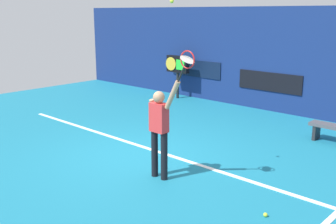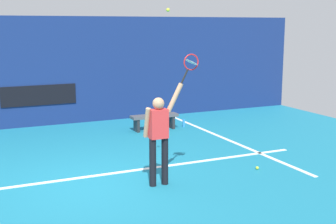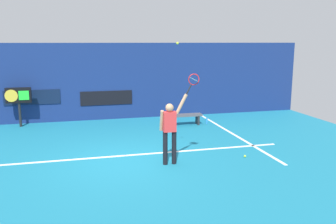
# 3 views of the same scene
# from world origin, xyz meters

# --- Properties ---
(ground_plane) EXTENTS (18.00, 18.00, 0.00)m
(ground_plane) POSITION_xyz_m (0.00, 0.00, 0.00)
(ground_plane) COLOR teal
(back_wall) EXTENTS (18.00, 0.20, 3.27)m
(back_wall) POSITION_xyz_m (0.00, 5.78, 1.64)
(back_wall) COLOR navy
(back_wall) RESTS_ON ground_plane
(sponsor_banner_center) EXTENTS (2.20, 0.03, 0.60)m
(sponsor_banner_center) POSITION_xyz_m (0.00, 5.66, 0.94)
(sponsor_banner_center) COLOR black
(court_baseline) EXTENTS (10.00, 0.10, 0.01)m
(court_baseline) POSITION_xyz_m (0.00, 0.42, 0.01)
(court_baseline) COLOR white
(court_baseline) RESTS_ON ground_plane
(court_sideline) EXTENTS (0.10, 7.00, 0.01)m
(court_sideline) POSITION_xyz_m (4.23, 2.00, 0.01)
(court_sideline) COLOR white
(court_sideline) RESTS_ON ground_plane
(tennis_player) EXTENTS (0.75, 0.31, 1.95)m
(tennis_player) POSITION_xyz_m (1.19, -0.59, 1.01)
(tennis_player) COLOR black
(tennis_player) RESTS_ON ground_plane
(tennis_racket) EXTENTS (0.43, 0.27, 0.61)m
(tennis_racket) POSITION_xyz_m (1.84, -0.60, 2.29)
(tennis_racket) COLOR black
(tennis_ball) EXTENTS (0.07, 0.07, 0.07)m
(tennis_ball) POSITION_xyz_m (1.41, -0.51, 3.27)
(tennis_ball) COLOR #CCE033
(court_bench) EXTENTS (1.40, 0.36, 0.45)m
(court_bench) POSITION_xyz_m (2.94, 3.79, 0.34)
(court_bench) COLOR #4C4C51
(court_bench) RESTS_ON ground_plane
(water_bottle) EXTENTS (0.07, 0.07, 0.24)m
(water_bottle) POSITION_xyz_m (3.89, 3.79, 0.12)
(water_bottle) COLOR #338CD8
(water_bottle) RESTS_ON ground_plane
(spare_ball) EXTENTS (0.07, 0.07, 0.07)m
(spare_ball) POSITION_xyz_m (3.46, -0.58, 0.03)
(spare_ball) COLOR #CCE033
(spare_ball) RESTS_ON ground_plane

